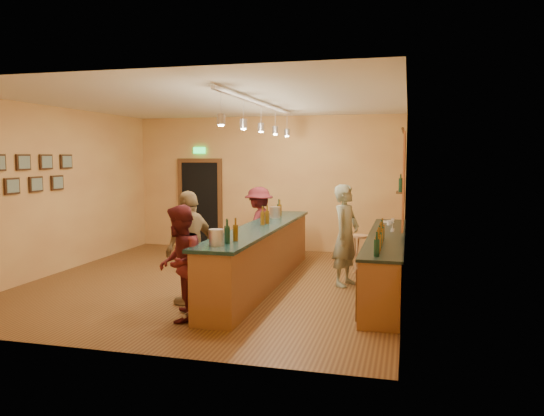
% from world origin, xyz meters
% --- Properties ---
extents(floor, '(7.00, 7.00, 0.00)m').
position_xyz_m(floor, '(0.00, 0.00, 0.00)').
color(floor, '#542F18').
rests_on(floor, ground).
extents(ceiling, '(6.50, 7.00, 0.02)m').
position_xyz_m(ceiling, '(0.00, 0.00, 3.20)').
color(ceiling, silver).
rests_on(ceiling, wall_back).
extents(wall_back, '(6.50, 0.02, 3.20)m').
position_xyz_m(wall_back, '(0.00, 3.50, 1.60)').
color(wall_back, '#BE7D47').
rests_on(wall_back, floor).
extents(wall_front, '(6.50, 0.02, 3.20)m').
position_xyz_m(wall_front, '(0.00, -3.50, 1.60)').
color(wall_front, '#BE7D47').
rests_on(wall_front, floor).
extents(wall_left, '(0.02, 7.00, 3.20)m').
position_xyz_m(wall_left, '(-3.25, 0.00, 1.60)').
color(wall_left, '#BE7D47').
rests_on(wall_left, floor).
extents(wall_right, '(0.02, 7.00, 3.20)m').
position_xyz_m(wall_right, '(3.25, 0.00, 1.60)').
color(wall_right, '#BE7D47').
rests_on(wall_right, floor).
extents(doorway, '(1.15, 0.09, 2.48)m').
position_xyz_m(doorway, '(-1.70, 3.47, 1.13)').
color(doorway, black).
rests_on(doorway, wall_back).
extents(tapestry, '(0.03, 1.40, 1.60)m').
position_xyz_m(tapestry, '(3.23, 0.40, 1.85)').
color(tapestry, maroon).
rests_on(tapestry, wall_right).
extents(bottle_shelf, '(0.17, 0.55, 0.54)m').
position_xyz_m(bottle_shelf, '(3.17, 1.90, 1.67)').
color(bottle_shelf, '#4F2F17').
rests_on(bottle_shelf, wall_right).
extents(picture_grid, '(0.06, 2.20, 0.70)m').
position_xyz_m(picture_grid, '(-3.21, -0.75, 1.95)').
color(picture_grid, '#382111').
rests_on(picture_grid, wall_left).
extents(back_counter, '(0.60, 4.55, 1.27)m').
position_xyz_m(back_counter, '(2.97, 0.18, 0.49)').
color(back_counter, brown).
rests_on(back_counter, floor).
extents(tasting_bar, '(0.74, 5.10, 1.38)m').
position_xyz_m(tasting_bar, '(0.84, -0.00, 0.61)').
color(tasting_bar, brown).
rests_on(tasting_bar, floor).
extents(pendant_track, '(0.11, 4.60, 0.50)m').
position_xyz_m(pendant_track, '(0.84, -0.00, 2.98)').
color(pendant_track, silver).
rests_on(pendant_track, ceiling).
extents(bartender, '(0.61, 0.75, 1.77)m').
position_xyz_m(bartender, '(2.27, 0.36, 0.88)').
color(bartender, gray).
rests_on(bartender, floor).
extents(customer_a, '(0.78, 0.90, 1.60)m').
position_xyz_m(customer_a, '(0.29, -2.20, 0.80)').
color(customer_a, '#59191E').
rests_on(customer_a, floor).
extents(customer_b, '(0.71, 1.10, 1.74)m').
position_xyz_m(customer_b, '(0.11, -1.40, 0.87)').
color(customer_b, '#997A51').
rests_on(customer_b, floor).
extents(customer_c, '(0.86, 1.17, 1.62)m').
position_xyz_m(customer_c, '(0.29, 1.79, 0.81)').
color(customer_c, '#59191E').
rests_on(customer_c, floor).
extents(bar_stool, '(0.37, 0.37, 0.76)m').
position_xyz_m(bar_stool, '(2.45, 1.25, 0.62)').
color(bar_stool, '#AF7B4F').
rests_on(bar_stool, floor).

